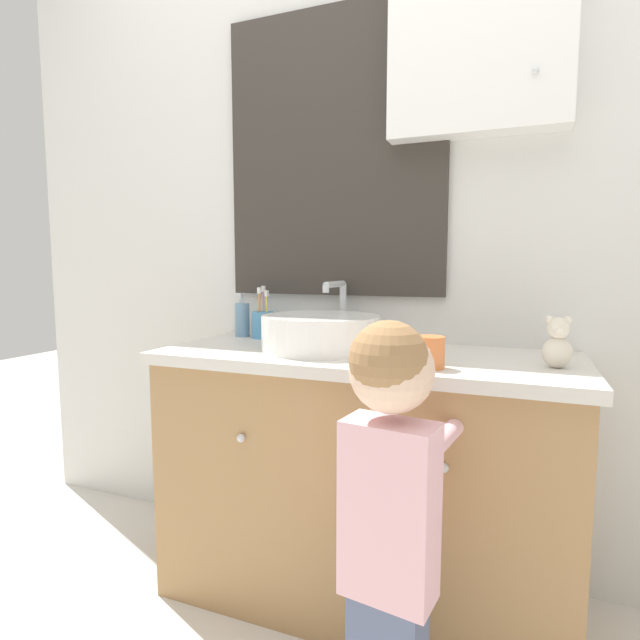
{
  "coord_description": "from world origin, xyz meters",
  "views": [
    {
      "loc": [
        0.44,
        -1.11,
        1.06
      ],
      "look_at": [
        -0.12,
        0.29,
        0.9
      ],
      "focal_mm": 28.0,
      "sensor_mm": 36.0,
      "label": 1
    }
  ],
  "objects_px": {
    "sink_basin": "(321,332)",
    "child_figure": "(391,490)",
    "toothbrush_holder": "(263,324)",
    "soap_dispenser": "(242,319)",
    "drinking_cup": "(430,352)",
    "teddy_bear": "(558,344)"
  },
  "relations": [
    {
      "from": "child_figure",
      "to": "soap_dispenser",
      "type": "bearing_deg",
      "value": 138.85
    },
    {
      "from": "sink_basin",
      "to": "child_figure",
      "type": "bearing_deg",
      "value": -53.93
    },
    {
      "from": "toothbrush_holder",
      "to": "drinking_cup",
      "type": "xyz_separation_m",
      "value": [
        0.66,
        -0.32,
        -0.01
      ]
    },
    {
      "from": "child_figure",
      "to": "sink_basin",
      "type": "bearing_deg",
      "value": 126.07
    },
    {
      "from": "sink_basin",
      "to": "child_figure",
      "type": "distance_m",
      "value": 0.64
    },
    {
      "from": "child_figure",
      "to": "drinking_cup",
      "type": "xyz_separation_m",
      "value": [
        0.03,
        0.3,
        0.24
      ]
    },
    {
      "from": "sink_basin",
      "to": "soap_dispenser",
      "type": "relative_size",
      "value": 2.59
    },
    {
      "from": "soap_dispenser",
      "to": "drinking_cup",
      "type": "height_order",
      "value": "soap_dispenser"
    },
    {
      "from": "sink_basin",
      "to": "drinking_cup",
      "type": "distance_m",
      "value": 0.4
    },
    {
      "from": "toothbrush_holder",
      "to": "child_figure",
      "type": "distance_m",
      "value": 0.93
    },
    {
      "from": "toothbrush_holder",
      "to": "child_figure",
      "type": "height_order",
      "value": "toothbrush_holder"
    },
    {
      "from": "sink_basin",
      "to": "soap_dispenser",
      "type": "distance_m",
      "value": 0.42
    },
    {
      "from": "sink_basin",
      "to": "teddy_bear",
      "type": "xyz_separation_m",
      "value": [
        0.67,
        -0.04,
        0.01
      ]
    },
    {
      "from": "sink_basin",
      "to": "teddy_bear",
      "type": "height_order",
      "value": "sink_basin"
    },
    {
      "from": "toothbrush_holder",
      "to": "drinking_cup",
      "type": "distance_m",
      "value": 0.74
    },
    {
      "from": "toothbrush_holder",
      "to": "soap_dispenser",
      "type": "relative_size",
      "value": 1.17
    },
    {
      "from": "toothbrush_holder",
      "to": "soap_dispenser",
      "type": "xyz_separation_m",
      "value": [
        -0.09,
        0.01,
        0.01
      ]
    },
    {
      "from": "toothbrush_holder",
      "to": "teddy_bear",
      "type": "distance_m",
      "value": 0.99
    },
    {
      "from": "sink_basin",
      "to": "teddy_bear",
      "type": "distance_m",
      "value": 0.67
    },
    {
      "from": "sink_basin",
      "to": "soap_dispenser",
      "type": "height_order",
      "value": "sink_basin"
    },
    {
      "from": "sink_basin",
      "to": "drinking_cup",
      "type": "bearing_deg",
      "value": -24.49
    },
    {
      "from": "toothbrush_holder",
      "to": "drinking_cup",
      "type": "height_order",
      "value": "toothbrush_holder"
    }
  ]
}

